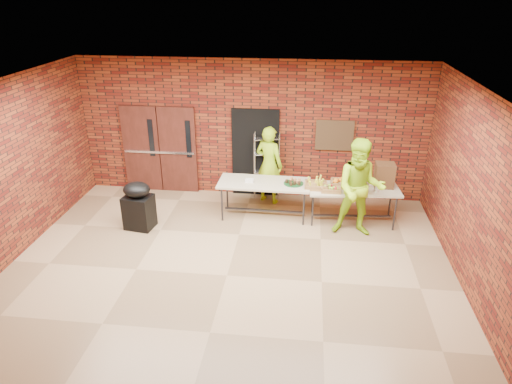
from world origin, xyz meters
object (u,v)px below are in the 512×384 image
table_left (264,185)px  coffee_dispenser (384,175)px  covered_grill (138,205)px  volunteer_woman (269,165)px  table_right (354,191)px  volunteer_man (360,188)px  wire_rack (267,166)px

table_left → coffee_dispenser: (2.51, 0.14, 0.29)m
covered_grill → volunteer_woman: size_ratio=0.56×
table_right → volunteer_man: bearing=-89.1°
table_left → volunteer_woman: volunteer_woman is taller
coffee_dispenser → volunteer_woman: (-2.47, 0.63, -0.12)m
covered_grill → volunteer_man: size_ratio=0.51×
volunteer_man → covered_grill: bearing=-173.6°
covered_grill → table_left: bearing=26.8°
table_left → volunteer_man: bearing=-15.0°
covered_grill → table_right: bearing=19.0°
table_left → volunteer_man: 2.04m
table_right → covered_grill: (-4.41, -0.79, -0.20)m
covered_grill → volunteer_woman: volunteer_woman is taller
coffee_dispenser → wire_rack: bearing=161.6°
table_right → covered_grill: bearing=-174.8°
coffee_dispenser → covered_grill: (-5.03, -0.95, -0.52)m
table_left → volunteer_man: volunteer_man is taller
covered_grill → volunteer_man: volunteer_man is taller
table_left → coffee_dispenser: coffee_dispenser is taller
volunteer_man → table_left: bearing=167.1°
coffee_dispenser → volunteer_woman: volunteer_woman is taller
table_left → coffee_dispenser: 2.53m
wire_rack → table_right: bearing=-42.3°
table_right → volunteer_man: (0.05, -0.53, 0.30)m
table_right → coffee_dispenser: coffee_dispenser is taller
wire_rack → coffee_dispenser: wire_rack is taller
table_right → coffee_dispenser: size_ratio=3.79×
wire_rack → table_right: 2.18m
wire_rack → table_right: size_ratio=0.82×
table_left → table_right: 1.89m
wire_rack → covered_grill: 3.08m
wire_rack → volunteer_woman: size_ratio=0.88×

